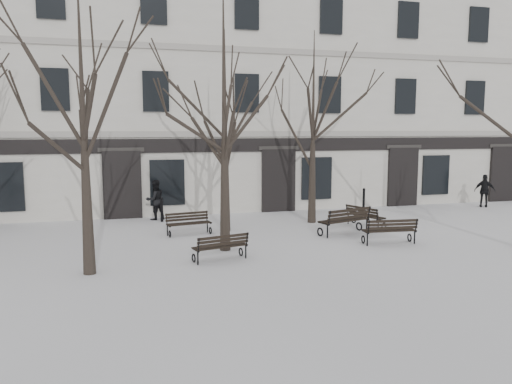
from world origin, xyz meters
name	(u,v)px	position (x,y,z in m)	size (l,w,h in m)	color
ground	(249,259)	(0.00, 0.00, 0.00)	(100.00, 100.00, 0.00)	white
building	(187,97)	(0.00, 12.96, 5.52)	(40.40, 10.20, 11.40)	silver
tree_1	(82,89)	(-4.46, -0.36, 4.84)	(5.42, 5.42, 7.74)	black
tree_2	(224,86)	(-0.45, 1.24, 5.13)	(5.74, 5.74, 8.21)	black
tree_5	(225,107)	(0.21, 4.20, 4.62)	(5.17, 5.17, 7.39)	black
tree_6	(313,104)	(3.97, 4.92, 4.80)	(5.37, 5.37, 7.68)	black
bench_1	(221,246)	(-0.83, 0.00, 0.44)	(1.69, 0.93, 0.81)	black
bench_2	(390,230)	(5.02, 0.58, 0.48)	(1.81, 0.81, 0.89)	black
bench_3	(188,223)	(-1.24, 3.91, 0.44)	(1.67, 0.83, 0.81)	black
bench_4	(345,220)	(4.25, 2.37, 0.55)	(2.10, 1.26, 1.01)	black
bench_5	(365,215)	(5.63, 3.52, 0.45)	(1.12, 1.73, 0.83)	black
bollard_a	(162,209)	(-1.97, 6.68, 0.56)	(0.13, 0.13, 1.04)	black
bollard_b	(364,198)	(7.48, 7.13, 0.57)	(0.14, 0.14, 1.06)	black
pedestrian_b	(156,220)	(-2.18, 7.28, 0.00)	(0.82, 0.64, 1.69)	black
pedestrian_c	(484,207)	(13.65, 6.44, 0.00)	(0.95, 0.39, 1.61)	black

